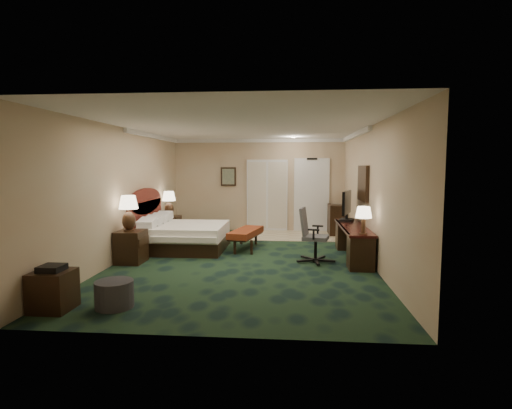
# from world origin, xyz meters

# --- Properties ---
(floor) EXTENTS (5.00, 7.50, 0.00)m
(floor) POSITION_xyz_m (0.00, 0.00, 0.00)
(floor) COLOR black
(floor) RESTS_ON ground
(ceiling) EXTENTS (5.00, 7.50, 0.00)m
(ceiling) POSITION_xyz_m (0.00, 0.00, 2.70)
(ceiling) COLOR silver
(ceiling) RESTS_ON wall_back
(wall_back) EXTENTS (5.00, 0.00, 2.70)m
(wall_back) POSITION_xyz_m (0.00, 3.75, 1.35)
(wall_back) COLOR tan
(wall_back) RESTS_ON ground
(wall_front) EXTENTS (5.00, 0.00, 2.70)m
(wall_front) POSITION_xyz_m (0.00, -3.75, 1.35)
(wall_front) COLOR tan
(wall_front) RESTS_ON ground
(wall_left) EXTENTS (0.00, 7.50, 2.70)m
(wall_left) POSITION_xyz_m (-2.50, 0.00, 1.35)
(wall_left) COLOR tan
(wall_left) RESTS_ON ground
(wall_right) EXTENTS (0.00, 7.50, 2.70)m
(wall_right) POSITION_xyz_m (2.50, 0.00, 1.35)
(wall_right) COLOR tan
(wall_right) RESTS_ON ground
(crown_molding) EXTENTS (5.00, 7.50, 0.10)m
(crown_molding) POSITION_xyz_m (0.00, 0.00, 2.65)
(crown_molding) COLOR white
(crown_molding) RESTS_ON wall_back
(tile_patch) EXTENTS (3.20, 1.70, 0.01)m
(tile_patch) POSITION_xyz_m (0.90, 2.90, 0.01)
(tile_patch) COLOR beige
(tile_patch) RESTS_ON ground
(headboard) EXTENTS (0.12, 2.00, 1.40)m
(headboard) POSITION_xyz_m (-2.44, 1.00, 0.70)
(headboard) COLOR #531C19
(headboard) RESTS_ON ground
(entry_door) EXTENTS (1.02, 0.06, 2.18)m
(entry_door) POSITION_xyz_m (1.55, 3.72, 1.05)
(entry_door) COLOR white
(entry_door) RESTS_ON ground
(closet_doors) EXTENTS (1.20, 0.06, 2.10)m
(closet_doors) POSITION_xyz_m (0.25, 3.71, 1.05)
(closet_doors) COLOR beige
(closet_doors) RESTS_ON ground
(wall_art) EXTENTS (0.45, 0.06, 0.55)m
(wall_art) POSITION_xyz_m (-0.90, 3.71, 1.60)
(wall_art) COLOR #53695C
(wall_art) RESTS_ON wall_back
(wall_mirror) EXTENTS (0.05, 0.95, 0.75)m
(wall_mirror) POSITION_xyz_m (2.46, 0.60, 1.55)
(wall_mirror) COLOR white
(wall_mirror) RESTS_ON wall_right
(bed) EXTENTS (1.84, 1.70, 0.58)m
(bed) POSITION_xyz_m (-1.48, 0.86, 0.29)
(bed) COLOR white
(bed) RESTS_ON ground
(nightstand_near) EXTENTS (0.51, 0.59, 0.64)m
(nightstand_near) POSITION_xyz_m (-2.22, -0.45, 0.32)
(nightstand_near) COLOR black
(nightstand_near) RESTS_ON ground
(nightstand_far) EXTENTS (0.47, 0.53, 0.58)m
(nightstand_far) POSITION_xyz_m (-2.25, 2.30, 0.29)
(nightstand_far) COLOR black
(nightstand_far) RESTS_ON ground
(lamp_near) EXTENTS (0.40, 0.40, 0.70)m
(lamp_near) POSITION_xyz_m (-2.24, -0.47, 0.99)
(lamp_near) COLOR black
(lamp_near) RESTS_ON nightstand_near
(lamp_far) EXTENTS (0.39, 0.39, 0.67)m
(lamp_far) POSITION_xyz_m (-2.27, 2.26, 0.91)
(lamp_far) COLOR black
(lamp_far) RESTS_ON nightstand_far
(bed_bench) EXTENTS (0.75, 1.41, 0.45)m
(bed_bench) POSITION_xyz_m (-0.09, 1.04, 0.23)
(bed_bench) COLOR maroon
(bed_bench) RESTS_ON ground
(ottoman) EXTENTS (0.65, 0.65, 0.37)m
(ottoman) POSITION_xyz_m (-1.46, -2.93, 0.18)
(ottoman) COLOR #2B2B31
(ottoman) RESTS_ON ground
(side_table) EXTENTS (0.49, 0.49, 0.53)m
(side_table) POSITION_xyz_m (-2.22, -3.09, 0.27)
(side_table) COLOR black
(side_table) RESTS_ON ground
(desk) EXTENTS (0.50, 2.34, 0.67)m
(desk) POSITION_xyz_m (2.23, 0.31, 0.34)
(desk) COLOR black
(desk) RESTS_ON ground
(tv) EXTENTS (0.33, 0.86, 0.68)m
(tv) POSITION_xyz_m (2.19, 1.06, 1.02)
(tv) COLOR black
(tv) RESTS_ON desk
(desk_lamp) EXTENTS (0.35, 0.35, 0.52)m
(desk_lamp) POSITION_xyz_m (2.24, -0.72, 0.93)
(desk_lamp) COLOR black
(desk_lamp) RESTS_ON desk
(desk_chair) EXTENTS (0.75, 0.72, 1.09)m
(desk_chair) POSITION_xyz_m (1.43, -0.12, 0.54)
(desk_chair) COLOR #44434A
(desk_chair) RESTS_ON ground
(minibar) EXTENTS (0.44, 0.80, 0.84)m
(minibar) POSITION_xyz_m (2.23, 3.20, 0.42)
(minibar) COLOR black
(minibar) RESTS_ON ground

